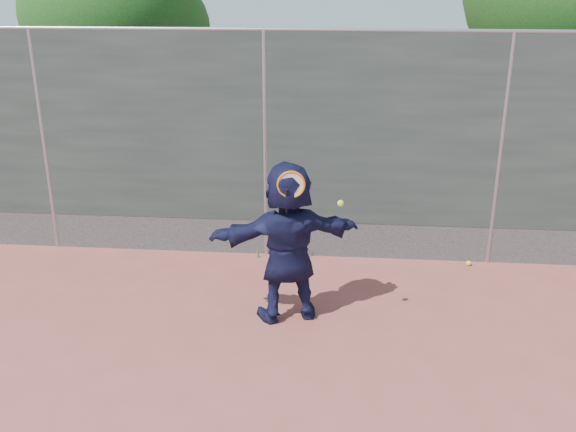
{
  "coord_description": "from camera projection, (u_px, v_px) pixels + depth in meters",
  "views": [
    {
      "loc": [
        1.04,
        -4.59,
        3.61
      ],
      "look_at": [
        0.45,
        1.8,
        1.21
      ],
      "focal_mm": 40.0,
      "sensor_mm": 36.0,
      "label": 1
    }
  ],
  "objects": [
    {
      "name": "ground",
      "position": [
        218.0,
        414.0,
        5.64
      ],
      "size": [
        80.0,
        80.0,
        0.0
      ],
      "primitive_type": "plane",
      "color": "#9E4C42",
      "rests_on": "ground"
    },
    {
      "name": "player",
      "position": [
        288.0,
        242.0,
        6.96
      ],
      "size": [
        1.76,
        1.03,
        1.81
      ],
      "primitive_type": "imported",
      "rotation": [
        0.0,
        0.0,
        3.46
      ],
      "color": "#15183C",
      "rests_on": "ground"
    },
    {
      "name": "ball_ground",
      "position": [
        469.0,
        263.0,
        8.52
      ],
      "size": [
        0.07,
        0.07,
        0.07
      ],
      "primitive_type": "sphere",
      "color": "yellow",
      "rests_on": "ground"
    },
    {
      "name": "fence",
      "position": [
        265.0,
        142.0,
        8.35
      ],
      "size": [
        20.0,
        0.06,
        3.03
      ],
      "color": "#38423D",
      "rests_on": "ground"
    },
    {
      "name": "swing_action",
      "position": [
        296.0,
        188.0,
        6.52
      ],
      "size": [
        0.69,
        0.13,
        0.51
      ],
      "color": "orange",
      "rests_on": "ground"
    },
    {
      "name": "tree_left",
      "position": [
        121.0,
        18.0,
        10.96
      ],
      "size": [
        3.15,
        3.0,
        4.53
      ],
      "color": "#382314",
      "rests_on": "ground"
    },
    {
      "name": "weed_clump",
      "position": [
        287.0,
        249.0,
        8.72
      ],
      "size": [
        0.68,
        0.07,
        0.3
      ],
      "color": "#387226",
      "rests_on": "ground"
    }
  ]
}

